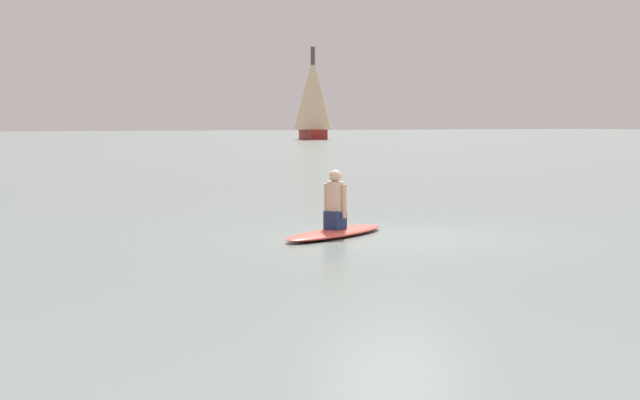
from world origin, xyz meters
TOP-DOWN VIEW (x-y plane):
  - ground_plane at (0.00, 0.00)m, footprint 400.00×400.00m
  - surfboard at (0.72, -0.67)m, footprint 2.74×1.90m
  - person_paddler at (0.72, -0.67)m, footprint 0.41×0.41m
  - sailboat_far_right at (-45.09, -82.53)m, footprint 5.30×6.39m

SIDE VIEW (x-z plane):
  - ground_plane at x=0.00m, z-range 0.00..0.00m
  - surfboard at x=0.72m, z-range 0.00..0.12m
  - person_paddler at x=0.72m, z-range 0.07..1.05m
  - sailboat_far_right at x=-45.09m, z-range -0.34..9.86m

